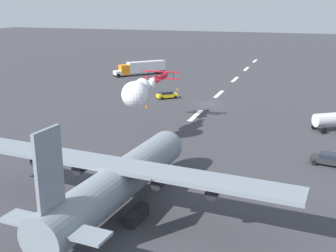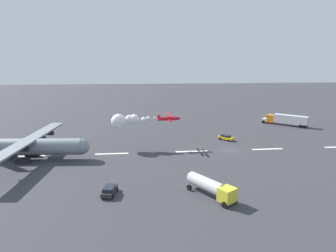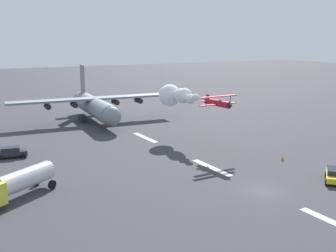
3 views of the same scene
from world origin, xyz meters
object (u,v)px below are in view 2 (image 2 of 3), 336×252
at_px(semi_truck_orange, 286,119).
at_px(fuel_tanker_truck, 211,187).
at_px(airport_staff_sedan, 109,190).
at_px(cargo_transport_plane, 35,146).
at_px(followme_car_yellow, 226,137).
at_px(traffic_cone_near, 256,137).
at_px(traffic_cone_far, 193,139).
at_px(stunt_biplane_red, 128,120).

bearing_deg(semi_truck_orange, fuel_tanker_truck, 52.12).
xyz_separation_m(fuel_tanker_truck, airport_staff_sedan, (16.73, -2.20, -0.93)).
xyz_separation_m(cargo_transport_plane, fuel_tanker_truck, (-35.11, 21.42, -1.52)).
bearing_deg(semi_truck_orange, cargo_transport_plane, 21.13).
height_order(fuel_tanker_truck, followme_car_yellow, fuel_tanker_truck).
relative_size(semi_truck_orange, traffic_cone_near, 17.04).
height_order(cargo_transport_plane, semi_truck_orange, cargo_transport_plane).
xyz_separation_m(cargo_transport_plane, traffic_cone_near, (-56.65, -12.54, -2.89)).
bearing_deg(traffic_cone_near, traffic_cone_far, -1.41).
xyz_separation_m(followme_car_yellow, traffic_cone_far, (9.31, -0.90, -0.44)).
bearing_deg(fuel_tanker_truck, semi_truck_orange, -127.88).
distance_m(semi_truck_orange, traffic_cone_far, 38.98).
height_order(cargo_transport_plane, fuel_tanker_truck, cargo_transport_plane).
xyz_separation_m(fuel_tanker_truck, traffic_cone_near, (-21.54, -33.96, -1.37)).
bearing_deg(stunt_biplane_red, semi_truck_orange, -157.85).
bearing_deg(cargo_transport_plane, fuel_tanker_truck, 148.61).
xyz_separation_m(cargo_transport_plane, stunt_biplane_red, (-20.56, -6.85, 4.03)).
distance_m(followme_car_yellow, traffic_cone_far, 9.36).
relative_size(cargo_transport_plane, followme_car_yellow, 7.57).
relative_size(airport_staff_sedan, traffic_cone_far, 5.91).
height_order(fuel_tanker_truck, traffic_cone_near, fuel_tanker_truck).
bearing_deg(followme_car_yellow, traffic_cone_near, -177.08).
bearing_deg(traffic_cone_near, fuel_tanker_truck, 57.62).
bearing_deg(stunt_biplane_red, followme_car_yellow, -169.09).
xyz_separation_m(semi_truck_orange, airport_staff_sedan, (55.65, 47.84, -1.32)).
xyz_separation_m(stunt_biplane_red, semi_truck_orange, (-53.48, -21.77, -5.17)).
distance_m(fuel_tanker_truck, followme_car_yellow, 35.80).
bearing_deg(fuel_tanker_truck, traffic_cone_far, -95.42).
relative_size(semi_truck_orange, airport_staff_sedan, 2.88).
bearing_deg(cargo_transport_plane, stunt_biplane_red, -161.57).
bearing_deg(followme_car_yellow, cargo_transport_plane, 14.21).
distance_m(stunt_biplane_red, semi_truck_orange, 57.97).
distance_m(cargo_transport_plane, fuel_tanker_truck, 41.16).
relative_size(stunt_biplane_red, airport_staff_sedan, 3.99).
bearing_deg(traffic_cone_far, followme_car_yellow, 174.45).
bearing_deg(fuel_tanker_truck, stunt_biplane_red, -62.77).
relative_size(cargo_transport_plane, fuel_tanker_truck, 3.78).
bearing_deg(fuel_tanker_truck, traffic_cone_near, -122.38).
bearing_deg(stunt_biplane_red, airport_staff_sedan, 85.23).
relative_size(fuel_tanker_truck, followme_car_yellow, 2.01).
bearing_deg(semi_truck_orange, traffic_cone_far, 23.67).
bearing_deg(followme_car_yellow, traffic_cone_far, -5.55).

